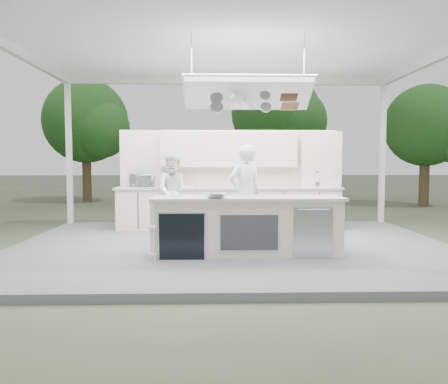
{
  "coord_description": "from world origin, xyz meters",
  "views": [
    {
      "loc": [
        -0.38,
        -7.97,
        1.65
      ],
      "look_at": [
        -0.15,
        0.4,
        1.06
      ],
      "focal_mm": 35.0,
      "sensor_mm": 36.0,
      "label": 1
    }
  ],
  "objects_px": {
    "demo_island": "(246,226)",
    "sous_chef": "(175,192)",
    "head_chef": "(245,194)",
    "back_counter": "(229,208)"
  },
  "relations": [
    {
      "from": "demo_island",
      "to": "back_counter",
      "type": "bearing_deg",
      "value": 93.63
    },
    {
      "from": "demo_island",
      "to": "sous_chef",
      "type": "distance_m",
      "value": 2.85
    },
    {
      "from": "demo_island",
      "to": "sous_chef",
      "type": "bearing_deg",
      "value": 119.21
    },
    {
      "from": "back_counter",
      "to": "head_chef",
      "type": "xyz_separation_m",
      "value": [
        0.24,
        -1.7,
        0.44
      ]
    },
    {
      "from": "head_chef",
      "to": "sous_chef",
      "type": "height_order",
      "value": "head_chef"
    },
    {
      "from": "demo_island",
      "to": "sous_chef",
      "type": "height_order",
      "value": "sous_chef"
    },
    {
      "from": "sous_chef",
      "to": "demo_island",
      "type": "bearing_deg",
      "value": -66.75
    },
    {
      "from": "demo_island",
      "to": "head_chef",
      "type": "relative_size",
      "value": 1.69
    },
    {
      "from": "sous_chef",
      "to": "head_chef",
      "type": "bearing_deg",
      "value": -49.18
    },
    {
      "from": "head_chef",
      "to": "back_counter",
      "type": "bearing_deg",
      "value": -105.48
    }
  ]
}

